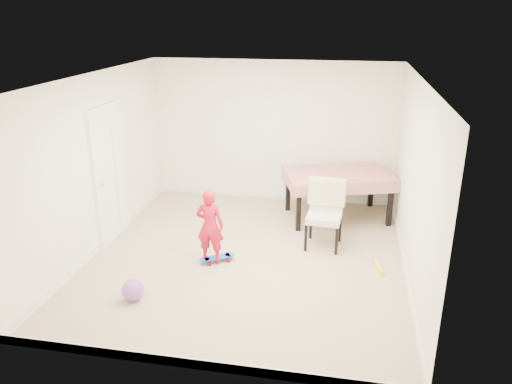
% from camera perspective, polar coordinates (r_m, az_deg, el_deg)
% --- Properties ---
extents(ground, '(5.00, 5.00, 0.00)m').
position_cam_1_polar(ground, '(7.42, -1.05, -7.38)').
color(ground, tan).
rests_on(ground, ground).
extents(ceiling, '(4.50, 5.00, 0.04)m').
position_cam_1_polar(ceiling, '(6.63, -1.20, 12.79)').
color(ceiling, white).
rests_on(ceiling, wall_back).
extents(wall_back, '(4.50, 0.04, 2.60)m').
position_cam_1_polar(wall_back, '(9.27, 2.00, 6.86)').
color(wall_back, white).
rests_on(wall_back, ground).
extents(wall_front, '(4.50, 0.04, 2.60)m').
position_cam_1_polar(wall_front, '(4.69, -7.29, -7.01)').
color(wall_front, white).
rests_on(wall_front, ground).
extents(wall_left, '(0.04, 5.00, 2.60)m').
position_cam_1_polar(wall_left, '(7.67, -17.69, 3.05)').
color(wall_left, white).
rests_on(wall_left, ground).
extents(wall_right, '(0.04, 5.00, 2.60)m').
position_cam_1_polar(wall_right, '(6.84, 17.50, 1.05)').
color(wall_right, white).
rests_on(wall_right, ground).
extents(door, '(0.11, 0.94, 2.11)m').
position_cam_1_polar(door, '(8.00, -16.46, 1.80)').
color(door, white).
rests_on(door, ground).
extents(baseboard_back, '(4.50, 0.02, 0.12)m').
position_cam_1_polar(baseboard_back, '(9.64, 1.92, -0.32)').
color(baseboard_back, white).
rests_on(baseboard_back, ground).
extents(baseboard_front, '(4.50, 0.02, 0.12)m').
position_cam_1_polar(baseboard_front, '(5.36, -6.71, -18.93)').
color(baseboard_front, white).
rests_on(baseboard_front, ground).
extents(baseboard_left, '(0.02, 5.00, 0.12)m').
position_cam_1_polar(baseboard_left, '(8.10, -16.84, -5.35)').
color(baseboard_left, white).
rests_on(baseboard_left, ground).
extents(baseboard_right, '(0.02, 5.00, 0.12)m').
position_cam_1_polar(baseboard_right, '(7.32, 16.56, -8.15)').
color(baseboard_right, white).
rests_on(baseboard_right, ground).
extents(dining_table, '(2.00, 1.59, 0.83)m').
position_cam_1_polar(dining_table, '(8.71, 9.26, -0.37)').
color(dining_table, red).
rests_on(dining_table, ground).
extents(dining_chair, '(0.61, 0.68, 1.03)m').
position_cam_1_polar(dining_chair, '(7.59, 7.80, -2.64)').
color(dining_chair, white).
rests_on(dining_chair, ground).
extents(skateboard, '(0.54, 0.45, 0.08)m').
position_cam_1_polar(skateboard, '(7.28, -4.44, -7.66)').
color(skateboard, '#1737C6').
rests_on(skateboard, ground).
extents(child, '(0.39, 0.26, 1.08)m').
position_cam_1_polar(child, '(7.05, -5.28, -4.13)').
color(child, red).
rests_on(child, ground).
extents(balloon, '(0.28, 0.28, 0.28)m').
position_cam_1_polar(balloon, '(6.52, -13.88, -10.82)').
color(balloon, '#9353C7').
rests_on(balloon, ground).
extents(foam_toy, '(0.13, 0.40, 0.06)m').
position_cam_1_polar(foam_toy, '(7.28, 13.89, -8.33)').
color(foam_toy, yellow).
rests_on(foam_toy, ground).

